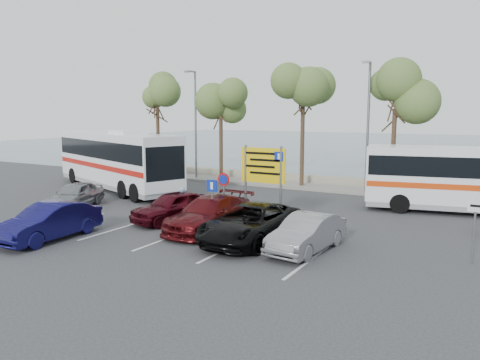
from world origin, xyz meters
The scene contains 23 objects.
ground centered at (0.00, 0.00, 0.00)m, with size 120.00×120.00×0.00m, color #2F2F31.
kerb_strip centered at (0.00, 14.00, 0.07)m, with size 44.00×2.40×0.15m, color gray.
seawall centered at (0.00, 16.00, 0.30)m, with size 48.00×0.80×0.60m, color gray.
sea centered at (0.00, 60.00, 0.01)m, with size 140.00×140.00×0.00m, color #39505B.
tree_far_left centered at (-14.00, 14.00, 6.33)m, with size 3.20×3.20×7.60m.
tree_left centered at (-8.00, 14.00, 6.00)m, with size 3.20×3.20×7.20m.
tree_mid centered at (-1.50, 14.00, 6.65)m, with size 3.20×3.20×8.00m.
tree_right centered at (4.50, 14.00, 6.17)m, with size 3.20×3.20×7.40m.
street_lamp_left centered at (-10.00, 13.52, 4.60)m, with size 0.45×1.15×8.01m.
street_lamp_right centered at (3.00, 13.52, 4.60)m, with size 0.45×1.15×8.01m.
direction_sign centered at (1.00, 3.20, 2.43)m, with size 2.20×0.12×3.60m.
sign_no_stop centered at (-0.60, 2.38, 1.58)m, with size 0.60×0.08×2.35m.
sign_parking centered at (-0.20, 0.79, 1.47)m, with size 0.50×0.07×2.25m.
sign_taxi centered at (9.80, 1.49, 1.42)m, with size 0.50×0.07×2.20m.
lane_markings centered at (-1.14, -1.00, 0.00)m, with size 12.02×4.20×0.01m, color silver, non-canonical shape.
coach_bus_left centered at (-12.00, 7.20, 1.86)m, with size 12.98×7.08×4.00m.
car_silver_a centered at (-9.47, 1.50, 0.68)m, with size 1.62×4.02×1.37m, color gray.
car_blue centered at (-5.22, -3.50, 0.73)m, with size 1.56×4.46×1.47m, color #11104B.
car_maroon centered at (-0.42, 0.89, 0.74)m, with size 2.06×5.07×1.47m, color #520D11.
car_red centered at (-2.82, 1.50, 0.72)m, with size 1.69×4.20×1.43m, color #430912.
suv_black centered at (1.98, 0.26, 0.75)m, with size 2.47×5.36×1.49m, color black.
car_silver_b centered at (4.38, 0.12, 0.67)m, with size 1.42×4.07×1.34m, color gray.
pedestrian_near centered at (-2.75, 2.12, 0.78)m, with size 0.57×0.37×1.56m, color #8BA5CB.
Camera 1 is at (10.54, -15.64, 5.05)m, focal length 35.00 mm.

